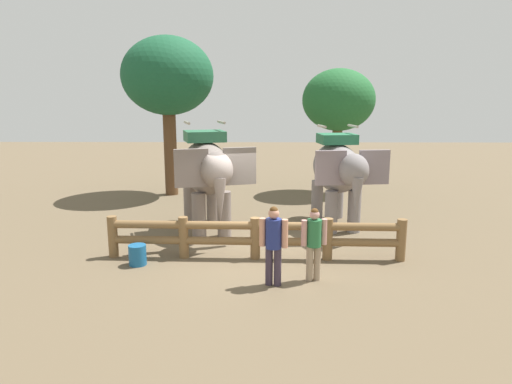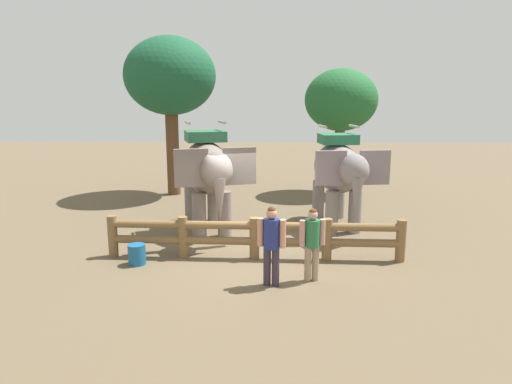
# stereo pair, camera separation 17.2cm
# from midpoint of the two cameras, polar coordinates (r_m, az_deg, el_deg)

# --- Properties ---
(ground_plane) EXTENTS (60.00, 60.00, 0.00)m
(ground_plane) POSITION_cam_midpoint_polar(r_m,az_deg,el_deg) (11.84, -0.50, -7.80)
(ground_plane) COLOR brown
(log_fence) EXTENTS (7.39, 0.43, 1.05)m
(log_fence) POSITION_cam_midpoint_polar(r_m,az_deg,el_deg) (11.39, -0.53, -5.38)
(log_fence) COLOR brown
(log_fence) RESTS_ON ground
(elephant_near_left) EXTENTS (2.60, 3.91, 3.27)m
(elephant_near_left) POSITION_cam_midpoint_polar(r_m,az_deg,el_deg) (13.52, -6.49, 2.62)
(elephant_near_left) COLOR gray
(elephant_near_left) RESTS_ON ground
(elephant_center) EXTENTS (2.08, 3.69, 3.13)m
(elephant_center) POSITION_cam_midpoint_polar(r_m,az_deg,el_deg) (14.15, 9.81, 2.61)
(elephant_center) COLOR gray
(elephant_center) RESTS_ON ground
(tourist_woman_in_black) EXTENTS (0.60, 0.40, 1.73)m
(tourist_woman_in_black) POSITION_cam_midpoint_polar(r_m,az_deg,el_deg) (9.70, 1.68, -6.01)
(tourist_woman_in_black) COLOR #372C3C
(tourist_woman_in_black) RESTS_ON ground
(tourist_man_in_blue) EXTENTS (0.57, 0.38, 1.63)m
(tourist_man_in_blue) POSITION_cam_midpoint_polar(r_m,az_deg,el_deg) (10.04, 6.72, -5.83)
(tourist_man_in_blue) COLOR #9F876D
(tourist_man_in_blue) RESTS_ON ground
(tree_far_left) EXTENTS (3.62, 3.62, 6.32)m
(tree_far_left) POSITION_cam_midpoint_polar(r_m,az_deg,el_deg) (19.00, -11.18, 13.77)
(tree_far_left) COLOR brown
(tree_far_left) RESTS_ON ground
(tree_back_center) EXTENTS (2.95, 2.95, 5.10)m
(tree_back_center) POSITION_cam_midpoint_polar(r_m,az_deg,el_deg) (19.27, 9.96, 11.05)
(tree_back_center) COLOR brown
(tree_back_center) RESTS_ON ground
(feed_bucket) EXTENTS (0.42, 0.42, 0.49)m
(feed_bucket) POSITION_cam_midpoint_polar(r_m,az_deg,el_deg) (11.46, -14.93, -7.57)
(feed_bucket) COLOR #19598C
(feed_bucket) RESTS_ON ground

